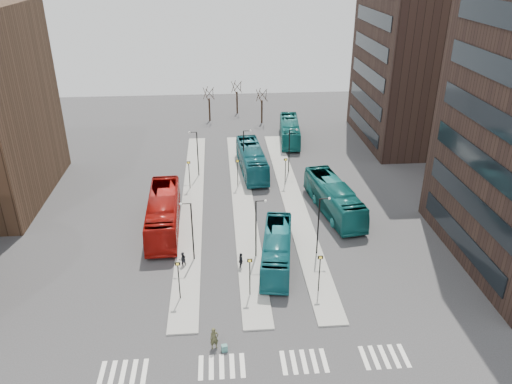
{
  "coord_description": "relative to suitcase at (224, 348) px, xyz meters",
  "views": [
    {
      "loc": [
        -0.69,
        -22.95,
        27.03
      ],
      "look_at": [
        2.96,
        22.3,
        5.0
      ],
      "focal_mm": 35.0,
      "sensor_mm": 36.0,
      "label": 1
    }
  ],
  "objects": [
    {
      "name": "teal_bus_d",
      "position": [
        11.3,
        45.15,
        1.36
      ],
      "size": [
        3.85,
        11.94,
        3.27
      ],
      "primitive_type": "imported",
      "rotation": [
        0.0,
        0.0,
        -0.1
      ],
      "color": "#156B69",
      "rests_on": "ground"
    },
    {
      "name": "red_bus",
      "position": [
        -6.01,
        19.0,
        1.57
      ],
      "size": [
        3.55,
        13.34,
        3.69
      ],
      "primitive_type": "imported",
      "rotation": [
        0.0,
        0.0,
        0.03
      ],
      "color": "#9E100C",
      "rests_on": "ground"
    },
    {
      "name": "commuter_b",
      "position": [
        1.81,
        10.66,
        0.56
      ],
      "size": [
        0.57,
        1.04,
        1.67
      ],
      "primitive_type": "imported",
      "rotation": [
        0.0,
        0.0,
        1.74
      ],
      "color": "black",
      "rests_on": "ground"
    },
    {
      "name": "teal_bus_c",
      "position": [
        12.94,
        21.17,
        1.5
      ],
      "size": [
        4.87,
        13.01,
        3.54
      ],
      "primitive_type": "imported",
      "rotation": [
        0.0,
        0.0,
        0.15
      ],
      "color": "#125C5B",
      "rests_on": "ground"
    },
    {
      "name": "crosswalk_stripes",
      "position": [
        2.51,
        -1.53,
        -0.27
      ],
      "size": [
        22.35,
        2.4,
        0.01
      ],
      "color": "silver",
      "rests_on": "ground"
    },
    {
      "name": "teal_bus_a",
      "position": [
        5.26,
        11.33,
        1.25
      ],
      "size": [
        4.24,
        11.18,
        3.04
      ],
      "primitive_type": "imported",
      "rotation": [
        0.0,
        0.0,
        -0.16
      ],
      "color": "#15626C",
      "rests_on": "ground"
    },
    {
      "name": "island_right",
      "position": [
        8.76,
        24.47,
        -0.2
      ],
      "size": [
        2.5,
        45.0,
        0.15
      ],
      "primitive_type": "cube",
      "color": "gray",
      "rests_on": "ground"
    },
    {
      "name": "commuter_a",
      "position": [
        -3.66,
        11.47,
        0.49
      ],
      "size": [
        0.88,
        0.77,
        1.52
      ],
      "primitive_type": "imported",
      "rotation": [
        0.0,
        0.0,
        3.45
      ],
      "color": "black",
      "rests_on": "ground"
    },
    {
      "name": "island_mid",
      "position": [
        2.76,
        24.47,
        -0.2
      ],
      "size": [
        2.5,
        45.0,
        0.15
      ],
      "primitive_type": "cube",
      "color": "gray",
      "rests_on": "ground"
    },
    {
      "name": "tower_far",
      "position": [
        32.74,
        44.47,
        14.72
      ],
      "size": [
        20.12,
        20.0,
        30.0
      ],
      "color": "black",
      "rests_on": "ground"
    },
    {
      "name": "suitcase",
      "position": [
        0.0,
        0.0,
        0.0
      ],
      "size": [
        0.49,
        0.42,
        0.55
      ],
      "primitive_type": "cube",
      "rotation": [
        0.0,
        0.0,
        0.17
      ],
      "color": "#1B2198",
      "rests_on": "ground"
    },
    {
      "name": "teal_bus_b",
      "position": [
        4.49,
        33.46,
        1.45
      ],
      "size": [
        3.72,
        12.56,
        3.45
      ],
      "primitive_type": "imported",
      "rotation": [
        0.0,
        0.0,
        0.07
      ],
      "color": "#145B66",
      "rests_on": "ground"
    },
    {
      "name": "commuter_c",
      "position": [
        4.97,
        12.14,
        0.57
      ],
      "size": [
        1.03,
        1.26,
        1.69
      ],
      "primitive_type": "imported",
      "rotation": [
        0.0,
        0.0,
        4.27
      ],
      "color": "black",
      "rests_on": "ground"
    },
    {
      "name": "traveller",
      "position": [
        -0.73,
        0.39,
        0.65
      ],
      "size": [
        0.77,
        0.61,
        1.84
      ],
      "primitive_type": "imported",
      "rotation": [
        0.0,
        0.0,
        0.28
      ],
      "color": "#444429",
      "rests_on": "ground"
    },
    {
      "name": "sign_poles",
      "position": [
        2.36,
        17.47,
        2.13
      ],
      "size": [
        12.45,
        22.12,
        3.65
      ],
      "color": "black",
      "rests_on": "ground"
    },
    {
      "name": "lamp_posts",
      "position": [
        3.4,
        22.47,
        3.3
      ],
      "size": [
        14.04,
        20.24,
        6.12
      ],
      "color": "black",
      "rests_on": "ground"
    },
    {
      "name": "bare_trees",
      "position": [
        3.43,
        57.14,
        2.45
      ],
      "size": [
        10.97,
        8.14,
        5.9
      ],
      "color": "black",
      "rests_on": "ground"
    },
    {
      "name": "island_left",
      "position": [
        -3.24,
        24.47,
        -0.2
      ],
      "size": [
        2.5,
        45.0,
        0.15
      ],
      "primitive_type": "cube",
      "color": "gray",
      "rests_on": "ground"
    }
  ]
}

